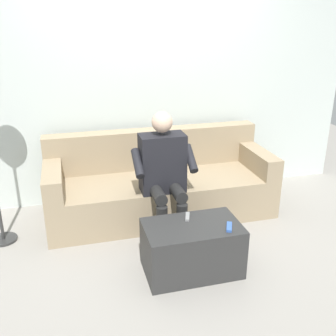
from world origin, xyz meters
name	(u,v)px	position (x,y,z in m)	size (l,w,h in m)	color
ground_plane	(180,248)	(0.00, 0.60, 0.00)	(8.00, 8.00, 0.00)	gray
back_wall	(147,71)	(0.00, -0.64, 1.38)	(4.61, 0.06, 2.76)	silver
couch	(160,186)	(0.00, -0.15, 0.29)	(2.25, 0.84, 0.81)	#9E896B
coffee_table	(192,248)	(0.00, 0.93, 0.21)	(0.75, 0.45, 0.41)	#2D2D2D
person_solo_seated	(164,169)	(0.06, 0.27, 0.63)	(0.56, 0.49, 1.15)	black
remote_gray	(188,216)	(0.00, 0.80, 0.42)	(0.13, 0.03, 0.02)	gray
remote_blue	(229,227)	(-0.26, 1.04, 0.42)	(0.14, 0.04, 0.02)	#3860B7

